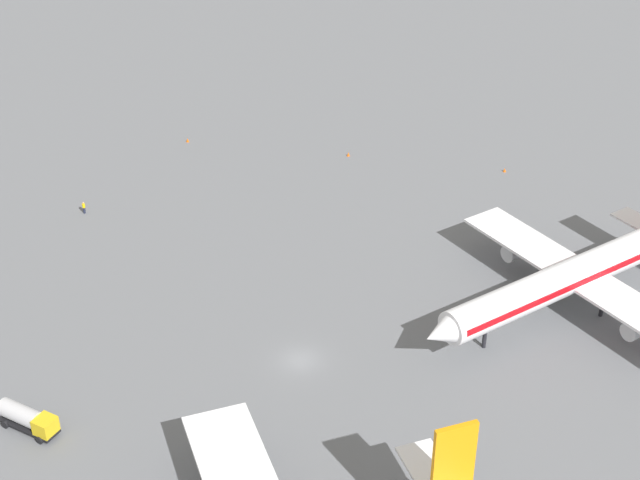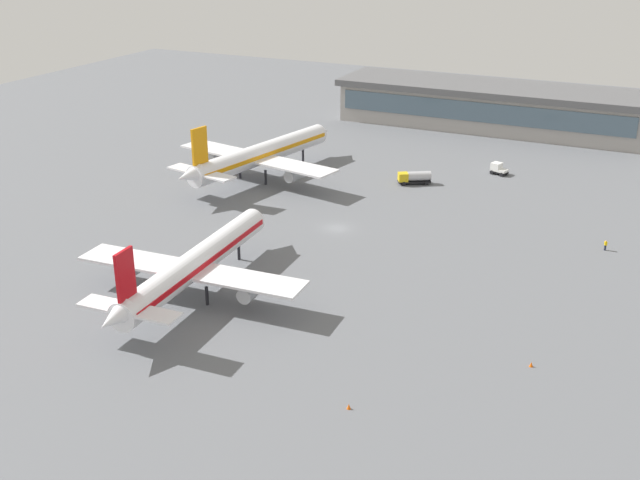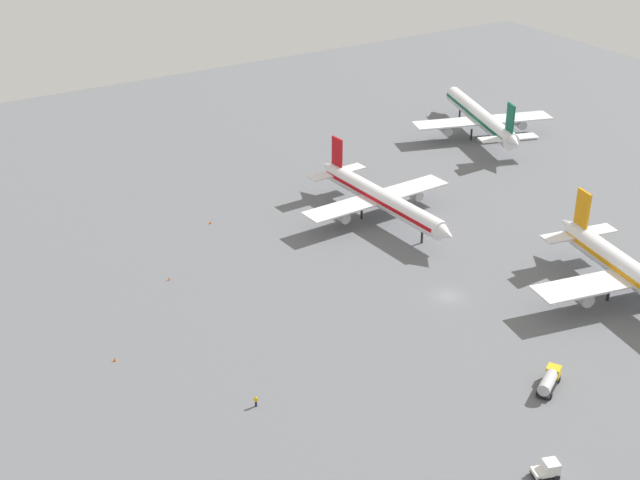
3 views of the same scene
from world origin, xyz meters
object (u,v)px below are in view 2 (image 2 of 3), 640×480
at_px(airplane_taxiing, 260,154).
at_px(fuel_truck, 415,177).
at_px(baggage_tug, 498,169).
at_px(safety_cone_mid_apron, 531,364).
at_px(airplane_distant, 195,264).
at_px(safety_cone_far_side, 349,406).
at_px(ground_crew_worker, 606,245).

xyz_separation_m(airplane_taxiing, fuel_truck, (-28.67, -9.54, -3.56)).
relative_size(baggage_tug, safety_cone_mid_apron, 6.06).
bearing_deg(fuel_truck, airplane_distant, 48.32).
xyz_separation_m(airplane_taxiing, airplane_distant, (-17.08, 48.49, -0.42)).
height_order(airplane_taxiing, fuel_truck, airplane_taxiing).
height_order(baggage_tug, safety_cone_mid_apron, baggage_tug).
xyz_separation_m(airplane_taxiing, safety_cone_far_side, (-46.70, 64.33, -4.65)).
xyz_separation_m(airplane_distant, safety_cone_mid_apron, (-45.30, -0.75, -4.23)).
bearing_deg(airplane_distant, fuel_truck, -14.31).
bearing_deg(airplane_taxiing, airplane_distant, -149.47).
bearing_deg(safety_cone_far_side, safety_cone_mid_apron, -133.39).
height_order(baggage_tug, ground_crew_worker, baggage_tug).
distance_m(airplane_distant, fuel_truck, 59.26).
distance_m(fuel_truck, safety_cone_far_side, 76.05).
distance_m(airplane_distant, baggage_tug, 75.46).
relative_size(safety_cone_mid_apron, safety_cone_far_side, 1.00).
relative_size(airplane_distant, fuel_truck, 6.41).
distance_m(baggage_tug, safety_cone_mid_apron, 73.39).
distance_m(baggage_tug, fuel_truck, 18.63).
bearing_deg(safety_cone_far_side, airplane_distant, -28.15).
height_order(safety_cone_mid_apron, safety_cone_far_side, same).
distance_m(fuel_truck, ground_crew_worker, 41.55).
bearing_deg(airplane_taxiing, safety_cone_mid_apron, -116.30).
height_order(ground_crew_worker, safety_cone_mid_apron, ground_crew_worker).
bearing_deg(safety_cone_mid_apron, airplane_taxiing, -37.43).
relative_size(airplane_taxiing, baggage_tug, 12.24).
xyz_separation_m(airplane_taxiing, baggage_tug, (-41.85, -22.71, -3.79)).
bearing_deg(airplane_taxiing, baggage_tug, -50.39).
bearing_deg(ground_crew_worker, baggage_tug, 74.53).
xyz_separation_m(ground_crew_worker, safety_cone_far_side, (19.32, 55.69, -0.55)).
xyz_separation_m(airplane_distant, ground_crew_worker, (-48.94, -39.85, -3.68)).
bearing_deg(airplane_taxiing, fuel_truck, -60.46).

